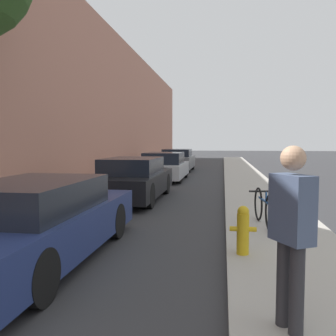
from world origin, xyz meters
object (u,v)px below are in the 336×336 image
Objects in this scene: parked_car_silver at (164,167)px; fire_hydrant at (243,229)px; parked_car_black at (134,179)px; pedestrian at (291,226)px; parked_car_navy at (39,222)px; parked_car_grey at (178,160)px; bicycle at (264,208)px.

fire_hydrant is (3.06, -11.44, -0.13)m from parked_car_silver.
pedestrian reaches higher than parked_car_black.
parked_car_black is (-0.02, 5.95, 0.03)m from parked_car_navy.
parked_car_grey reaches higher than fire_hydrant.
parked_car_black is at bearing -90.06° from parked_car_silver.
parked_car_silver is 14.04m from pedestrian.
parked_car_black is at bearing 90.15° from parked_car_navy.
pedestrian reaches higher than parked_car_grey.
parked_car_navy reaches higher than bicycle.
bicycle is (3.57, -9.48, -0.14)m from parked_car_silver.
parked_car_navy is 2.79× the size of pedestrian.
parked_car_grey is 2.42× the size of bicycle.
bicycle is (0.51, 1.95, -0.01)m from fire_hydrant.
parked_car_silver is at bearing 104.98° from fire_hydrant.
parked_car_silver is 2.48× the size of bicycle.
pedestrian reaches higher than parked_car_navy.
pedestrian is at bearing -82.21° from fire_hydrant.
pedestrian is 4.19m from bicycle.
fire_hydrant is at bearing -79.58° from parked_car_grey.
bicycle is (3.57, 2.42, -0.12)m from parked_car_navy.
parked_car_grey is 15.48m from bicycle.
parked_car_black reaches higher than parked_car_silver.
parked_car_black is 1.07× the size of parked_car_silver.
parked_car_silver is 10.13m from bicycle.
parked_car_black is at bearing 128.92° from bicycle.
parked_car_navy reaches higher than fire_hydrant.
parked_car_grey reaches higher than parked_car_navy.
fire_hydrant is at bearing -111.19° from bicycle.
parked_car_navy is at bearing -89.76° from parked_car_grey.
fire_hydrant is at bearing 8.63° from parked_car_navy.
parked_car_black is 6.29m from fire_hydrant.
pedestrian is (3.43, -19.19, 0.41)m from parked_car_grey.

